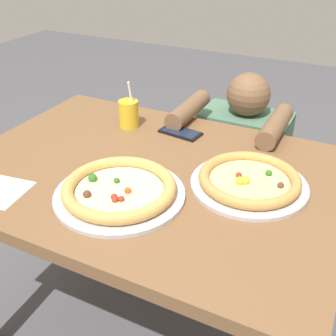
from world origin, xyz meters
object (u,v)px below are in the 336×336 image
object	(u,v)px
pizza_far	(249,181)
diner_seated	(239,176)
drink_cup_colored	(129,114)
pizza_near	(118,190)
cell_phone	(180,132)

from	to	relation	value
pizza_far	diner_seated	size ratio (longest dim) A/B	0.38
drink_cup_colored	diner_seated	bearing A→B (deg)	49.25
pizza_near	cell_phone	world-z (taller)	pizza_near
pizza_far	cell_phone	distance (m)	0.40
pizza_near	diner_seated	bearing A→B (deg)	81.06
pizza_far	diner_seated	world-z (taller)	diner_seated
pizza_far	drink_cup_colored	bearing A→B (deg)	159.02
pizza_far	cell_phone	bearing A→B (deg)	144.77
pizza_near	pizza_far	bearing A→B (deg)	33.78
drink_cup_colored	cell_phone	distance (m)	0.21
pizza_near	drink_cup_colored	distance (m)	0.46
pizza_near	diner_seated	size ratio (longest dim) A/B	0.41
pizza_near	cell_phone	distance (m)	0.44
drink_cup_colored	pizza_near	bearing A→B (deg)	-62.80
pizza_far	diner_seated	xyz separation A→B (m)	(-0.19, 0.59, -0.37)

